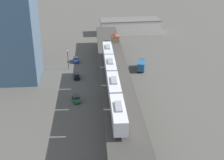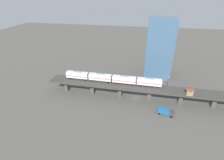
{
  "view_description": "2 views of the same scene",
  "coord_description": "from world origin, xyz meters",
  "px_view_note": "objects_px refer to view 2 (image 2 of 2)",
  "views": [
    {
      "loc": [
        -8.05,
        -85.85,
        41.65
      ],
      "look_at": [
        -1.64,
        -13.02,
        8.56
      ],
      "focal_mm": 50.0,
      "sensor_mm": 36.0,
      "label": 1
    },
    {
      "loc": [
        76.97,
        2.4,
        50.11
      ],
      "look_at": [
        -1.64,
        -13.02,
        8.56
      ],
      "focal_mm": 28.0,
      "sensor_mm": 36.0,
      "label": 2
    }
  ],
  "objects_px": {
    "signal_hut": "(190,91)",
    "street_car_green": "(124,85)",
    "street_car_black": "(152,87)",
    "street_car_blue": "(180,90)",
    "subway_train": "(112,78)",
    "office_tower": "(159,48)",
    "delivery_truck": "(166,112)",
    "street_lamp": "(168,81)"
  },
  "relations": [
    {
      "from": "signal_hut",
      "to": "street_car_green",
      "type": "relative_size",
      "value": 0.73
    },
    {
      "from": "street_car_green",
      "to": "street_car_black",
      "type": "bearing_deg",
      "value": 90.45
    },
    {
      "from": "street_car_blue",
      "to": "street_car_green",
      "type": "xyz_separation_m",
      "value": [
        0.63,
        -31.13,
        0.0
      ]
    },
    {
      "from": "subway_train",
      "to": "office_tower",
      "type": "distance_m",
      "value": 39.04
    },
    {
      "from": "subway_train",
      "to": "signal_hut",
      "type": "xyz_separation_m",
      "value": [
        4.5,
        37.17,
        -0.74
      ]
    },
    {
      "from": "street_car_blue",
      "to": "delivery_truck",
      "type": "bearing_deg",
      "value": -22.75
    },
    {
      "from": "delivery_truck",
      "to": "street_lamp",
      "type": "distance_m",
      "value": 25.58
    },
    {
      "from": "subway_train",
      "to": "office_tower",
      "type": "bearing_deg",
      "value": 141.13
    },
    {
      "from": "delivery_truck",
      "to": "subway_train",
      "type": "bearing_deg",
      "value": -115.08
    },
    {
      "from": "street_car_blue",
      "to": "office_tower",
      "type": "height_order",
      "value": "office_tower"
    },
    {
      "from": "street_car_black",
      "to": "street_car_green",
      "type": "xyz_separation_m",
      "value": [
        0.13,
        -15.95,
        0.0
      ]
    },
    {
      "from": "signal_hut",
      "to": "delivery_truck",
      "type": "bearing_deg",
      "value": -51.9
    },
    {
      "from": "street_car_green",
      "to": "delivery_truck",
      "type": "bearing_deg",
      "value": 44.14
    },
    {
      "from": "signal_hut",
      "to": "street_car_blue",
      "type": "height_order",
      "value": "signal_hut"
    },
    {
      "from": "signal_hut",
      "to": "street_car_green",
      "type": "distance_m",
      "value": 35.73
    },
    {
      "from": "subway_train",
      "to": "street_car_black",
      "type": "height_order",
      "value": "subway_train"
    },
    {
      "from": "delivery_truck",
      "to": "street_car_blue",
      "type": "bearing_deg",
      "value": 157.25
    },
    {
      "from": "street_car_blue",
      "to": "street_lamp",
      "type": "distance_m",
      "value": 7.82
    },
    {
      "from": "signal_hut",
      "to": "street_car_green",
      "type": "xyz_separation_m",
      "value": [
        -14.13,
        -31.85,
        -7.92
      ]
    },
    {
      "from": "subway_train",
      "to": "street_car_green",
      "type": "distance_m",
      "value": 14.01
    },
    {
      "from": "signal_hut",
      "to": "street_car_black",
      "type": "relative_size",
      "value": 0.75
    },
    {
      "from": "street_car_black",
      "to": "street_car_blue",
      "type": "bearing_deg",
      "value": 91.92
    },
    {
      "from": "subway_train",
      "to": "street_car_green",
      "type": "bearing_deg",
      "value": 151.09
    },
    {
      "from": "signal_hut",
      "to": "delivery_truck",
      "type": "relative_size",
      "value": 0.45
    },
    {
      "from": "street_car_green",
      "to": "street_car_blue",
      "type": "bearing_deg",
      "value": 91.17
    },
    {
      "from": "subway_train",
      "to": "signal_hut",
      "type": "height_order",
      "value": "subway_train"
    },
    {
      "from": "street_car_blue",
      "to": "street_car_green",
      "type": "bearing_deg",
      "value": -88.83
    },
    {
      "from": "street_lamp",
      "to": "street_car_black",
      "type": "bearing_deg",
      "value": -70.61
    },
    {
      "from": "street_car_black",
      "to": "street_car_green",
      "type": "distance_m",
      "value": 15.95
    },
    {
      "from": "subway_train",
      "to": "street_lamp",
      "type": "height_order",
      "value": "subway_train"
    },
    {
      "from": "street_car_green",
      "to": "street_lamp",
      "type": "height_order",
      "value": "street_lamp"
    },
    {
      "from": "signal_hut",
      "to": "street_car_blue",
      "type": "relative_size",
      "value": 0.75
    },
    {
      "from": "street_car_blue",
      "to": "street_car_green",
      "type": "relative_size",
      "value": 0.98
    },
    {
      "from": "street_car_blue",
      "to": "office_tower",
      "type": "bearing_deg",
      "value": -147.18
    },
    {
      "from": "street_lamp",
      "to": "office_tower",
      "type": "bearing_deg",
      "value": -161.06
    },
    {
      "from": "street_car_green",
      "to": "signal_hut",
      "type": "bearing_deg",
      "value": 66.08
    },
    {
      "from": "street_car_green",
      "to": "office_tower",
      "type": "xyz_separation_m",
      "value": [
        -20.05,
        18.6,
        17.06
      ]
    },
    {
      "from": "signal_hut",
      "to": "street_car_blue",
      "type": "xyz_separation_m",
      "value": [
        -14.77,
        -0.73,
        -7.92
      ]
    },
    {
      "from": "signal_hut",
      "to": "street_car_green",
      "type": "bearing_deg",
      "value": -113.92
    },
    {
      "from": "street_car_black",
      "to": "office_tower",
      "type": "height_order",
      "value": "office_tower"
    },
    {
      "from": "street_lamp",
      "to": "signal_hut",
      "type": "bearing_deg",
      "value": 23.33
    },
    {
      "from": "street_car_black",
      "to": "street_lamp",
      "type": "xyz_separation_m",
      "value": [
        -2.98,
        8.47,
        3.17
      ]
    }
  ]
}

